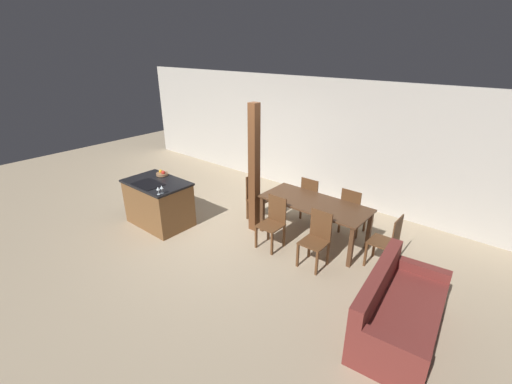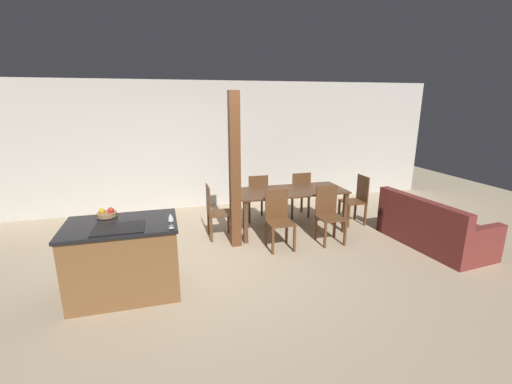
# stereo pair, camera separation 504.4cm
# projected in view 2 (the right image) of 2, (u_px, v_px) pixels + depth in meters

# --- Properties ---
(ground_plane) EXTENTS (16.00, 16.00, 0.00)m
(ground_plane) POSITION_uv_depth(u_px,v_px,m) (221.00, 259.00, 5.11)
(ground_plane) COLOR tan
(wall_back) EXTENTS (11.20, 0.08, 2.70)m
(wall_back) POSITION_uv_depth(u_px,v_px,m) (197.00, 146.00, 7.34)
(wall_back) COLOR beige
(wall_back) RESTS_ON ground_plane
(kitchen_island) EXTENTS (1.28, 0.84, 0.92)m
(kitchen_island) POSITION_uv_depth(u_px,v_px,m) (124.00, 258.00, 4.12)
(kitchen_island) COLOR brown
(kitchen_island) RESTS_ON ground_plane
(fruit_bowl) EXTENTS (0.24, 0.24, 0.11)m
(fruit_bowl) POSITION_uv_depth(u_px,v_px,m) (107.00, 214.00, 4.20)
(fruit_bowl) COLOR #99704C
(fruit_bowl) RESTS_ON kitchen_island
(wine_glass_near) EXTENTS (0.06, 0.06, 0.15)m
(wine_glass_near) POSITION_uv_depth(u_px,v_px,m) (171.00, 219.00, 3.80)
(wine_glass_near) COLOR silver
(wine_glass_near) RESTS_ON kitchen_island
(wine_glass_middle) EXTENTS (0.06, 0.06, 0.15)m
(wine_glass_middle) POSITION_uv_depth(u_px,v_px,m) (171.00, 217.00, 3.87)
(wine_glass_middle) COLOR silver
(wine_glass_middle) RESTS_ON kitchen_island
(dining_table) EXTENTS (1.95, 0.84, 0.76)m
(dining_table) POSITION_uv_depth(u_px,v_px,m) (290.00, 195.00, 6.10)
(dining_table) COLOR #51331E
(dining_table) RESTS_ON ground_plane
(dining_chair_near_left) EXTENTS (0.40, 0.40, 0.93)m
(dining_chair_near_left) POSITION_uv_depth(u_px,v_px,m) (279.00, 218.00, 5.44)
(dining_chair_near_left) COLOR brown
(dining_chair_near_left) RESTS_ON ground_plane
(dining_chair_near_right) EXTENTS (0.40, 0.40, 0.93)m
(dining_chair_near_right) POSITION_uv_depth(u_px,v_px,m) (329.00, 214.00, 5.66)
(dining_chair_near_right) COLOR brown
(dining_chair_near_right) RESTS_ON ground_plane
(dining_chair_far_left) EXTENTS (0.40, 0.40, 0.93)m
(dining_chair_far_left) POSITION_uv_depth(u_px,v_px,m) (257.00, 197.00, 6.64)
(dining_chair_far_left) COLOR brown
(dining_chair_far_left) RESTS_ON ground_plane
(dining_chair_far_right) EXTENTS (0.40, 0.40, 0.93)m
(dining_chair_far_right) POSITION_uv_depth(u_px,v_px,m) (299.00, 194.00, 6.86)
(dining_chair_far_right) COLOR brown
(dining_chair_far_right) RESTS_ON ground_plane
(dining_chair_head_end) EXTENTS (0.40, 0.40, 0.93)m
(dining_chair_head_end) POSITION_uv_depth(u_px,v_px,m) (215.00, 211.00, 5.80)
(dining_chair_head_end) COLOR brown
(dining_chair_head_end) RESTS_ON ground_plane
(dining_chair_foot_end) EXTENTS (0.40, 0.40, 0.93)m
(dining_chair_foot_end) POSITION_uv_depth(u_px,v_px,m) (357.00, 199.00, 6.50)
(dining_chair_foot_end) COLOR brown
(dining_chair_foot_end) RESTS_ON ground_plane
(couch) EXTENTS (0.99, 1.78, 0.82)m
(couch) POSITION_uv_depth(u_px,v_px,m) (432.00, 229.00, 5.54)
(couch) COLOR maroon
(couch) RESTS_ON ground_plane
(timber_post) EXTENTS (0.16, 0.16, 2.44)m
(timber_post) POSITION_uv_depth(u_px,v_px,m) (235.00, 172.00, 5.31)
(timber_post) COLOR brown
(timber_post) RESTS_ON ground_plane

